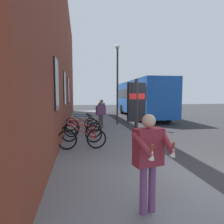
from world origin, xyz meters
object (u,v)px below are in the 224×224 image
object	(u,v)px
tourist_with_hotdogs	(149,153)
bicycle_end_of_row	(81,124)
pedestrian_near_bus	(101,112)
bicycle_beside_lamp	(83,126)
bicycle_by_door	(81,133)
pedestrian_by_facade	(102,109)
street_lamp	(117,78)
bicycle_under_window	(82,138)
city_bus	(141,97)
transit_info_sign	(136,107)
bicycle_far_end	(83,129)

from	to	relation	value
tourist_with_hotdogs	bicycle_end_of_row	bearing A→B (deg)	7.47
pedestrian_near_bus	bicycle_beside_lamp	bearing A→B (deg)	146.03
bicycle_by_door	tourist_with_hotdogs	bearing A→B (deg)	-168.49
pedestrian_by_facade	street_lamp	distance (m)	2.30
pedestrian_by_facade	tourist_with_hotdogs	size ratio (longest dim) A/B	1.00
pedestrian_near_bus	pedestrian_by_facade	xyz separation A→B (m)	(1.31, -0.20, 0.04)
bicycle_under_window	bicycle_by_door	world-z (taller)	same
bicycle_by_door	bicycle_end_of_row	distance (m)	2.63
bicycle_beside_lamp	bicycle_end_of_row	distance (m)	0.91
bicycle_by_door	pedestrian_by_facade	xyz separation A→B (m)	(4.64, -1.39, 0.61)
bicycle_end_of_row	pedestrian_by_facade	xyz separation A→B (m)	(2.01, -1.37, 0.61)
pedestrian_by_facade	tourist_with_hotdogs	xyz separation A→B (m)	(-9.71, 0.36, 0.02)
bicycle_under_window	bicycle_by_door	size ratio (longest dim) A/B	1.03
bicycle_end_of_row	city_bus	world-z (taller)	city_bus
bicycle_by_door	bicycle_beside_lamp	distance (m)	1.73
tourist_with_hotdogs	bicycle_beside_lamp	bearing A→B (deg)	7.69
bicycle_end_of_row	street_lamp	bearing A→B (deg)	-52.95
bicycle_by_door	bicycle_under_window	bearing A→B (deg)	-178.83
bicycle_under_window	transit_info_sign	world-z (taller)	transit_info_sign
bicycle_end_of_row	pedestrian_near_bus	world-z (taller)	pedestrian_near_bus
bicycle_beside_lamp	street_lamp	xyz separation A→B (m)	(2.70, -2.29, 2.67)
transit_info_sign	city_bus	world-z (taller)	city_bus
bicycle_under_window	pedestrian_by_facade	xyz separation A→B (m)	(5.69, -1.37, 0.61)
tourist_with_hotdogs	bicycle_under_window	bearing A→B (deg)	14.12
transit_info_sign	street_lamp	xyz separation A→B (m)	(7.12, -0.87, 1.46)
pedestrian_near_bus	bicycle_far_end	bearing A→B (deg)	155.42
street_lamp	pedestrian_by_facade	bearing A→B (deg)	78.23
bicycle_under_window	street_lamp	size ratio (longest dim) A/B	0.34
bicycle_end_of_row	street_lamp	size ratio (longest dim) A/B	0.34
city_bus	bicycle_beside_lamp	bearing A→B (deg)	144.00
city_bus	pedestrian_by_facade	world-z (taller)	city_bus
city_bus	street_lamp	xyz separation A→B (m)	(-5.00, 3.30, 1.26)
bicycle_beside_lamp	pedestrian_near_bus	xyz separation A→B (m)	(1.60, -1.08, 0.57)
bicycle_far_end	street_lamp	world-z (taller)	street_lamp
bicycle_far_end	bicycle_beside_lamp	bearing A→B (deg)	-2.41
bicycle_end_of_row	street_lamp	xyz separation A→B (m)	(1.80, -2.39, 2.67)
tourist_with_hotdogs	transit_info_sign	bearing A→B (deg)	-12.00
transit_info_sign	bicycle_far_end	bearing A→B (deg)	22.10
city_bus	pedestrian_near_bus	xyz separation A→B (m)	(-6.10, 4.52, -0.84)
bicycle_under_window	pedestrian_by_facade	size ratio (longest dim) A/B	1.08
bicycle_beside_lamp	pedestrian_by_facade	bearing A→B (deg)	-23.72
bicycle_by_door	tourist_with_hotdogs	distance (m)	5.20
bicycle_far_end	tourist_with_hotdogs	distance (m)	6.07
bicycle_end_of_row	bicycle_beside_lamp	bearing A→B (deg)	-174.19
bicycle_by_door	tourist_with_hotdogs	size ratio (longest dim) A/B	1.04
bicycle_beside_lamp	bicycle_under_window	bearing A→B (deg)	178.08
bicycle_beside_lamp	pedestrian_by_facade	distance (m)	3.24
city_bus	street_lamp	distance (m)	6.12
city_bus	bicycle_end_of_row	bearing A→B (deg)	140.10
tourist_with_hotdogs	street_lamp	distance (m)	9.81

